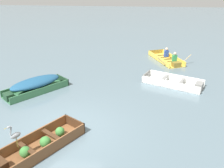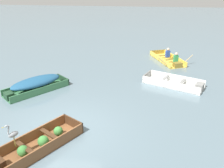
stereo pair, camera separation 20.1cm
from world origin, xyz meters
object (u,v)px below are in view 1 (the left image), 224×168
(dinghy_wooden_brown_foreground, at_px, (38,146))
(heron_on_dinghy, at_px, (15,135))
(skiff_green_near_moored, at_px, (35,84))
(skiff_white_mid_moored, at_px, (175,83))
(rowboat_yellow_with_crew, at_px, (167,59))

(dinghy_wooden_brown_foreground, xyz_separation_m, heron_on_dinghy, (-0.47, -0.43, 0.71))
(dinghy_wooden_brown_foreground, height_order, skiff_green_near_moored, skiff_green_near_moored)
(heron_on_dinghy, bearing_deg, dinghy_wooden_brown_foreground, 42.39)
(skiff_white_mid_moored, xyz_separation_m, heron_on_dinghy, (-5.67, -6.23, 0.74))
(skiff_green_near_moored, xyz_separation_m, rowboat_yellow_with_crew, (6.97, 5.37, -0.22))
(dinghy_wooden_brown_foreground, bearing_deg, skiff_white_mid_moored, 48.09)
(dinghy_wooden_brown_foreground, bearing_deg, rowboat_yellow_with_crew, 61.87)
(skiff_green_near_moored, xyz_separation_m, skiff_white_mid_moored, (6.97, 1.43, -0.26))
(skiff_white_mid_moored, bearing_deg, skiff_green_near_moored, -168.37)
(dinghy_wooden_brown_foreground, xyz_separation_m, skiff_green_near_moored, (-1.77, 4.36, 0.23))
(skiff_green_near_moored, distance_m, rowboat_yellow_with_crew, 8.80)
(dinghy_wooden_brown_foreground, distance_m, skiff_green_near_moored, 4.71)
(skiff_green_near_moored, relative_size, skiff_white_mid_moored, 0.95)
(dinghy_wooden_brown_foreground, bearing_deg, heron_on_dinghy, -137.61)
(dinghy_wooden_brown_foreground, distance_m, rowboat_yellow_with_crew, 11.04)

